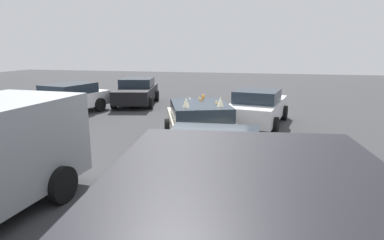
{
  "coord_description": "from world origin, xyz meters",
  "views": [
    {
      "loc": [
        -8.98,
        -1.71,
        2.95
      ],
      "look_at": [
        0.0,
        0.3,
        0.9
      ],
      "focal_mm": 30.49,
      "sensor_mm": 36.0,
      "label": 1
    }
  ],
  "objects_px": {
    "parked_sedan_near_left": "(212,172)",
    "parked_sedan_behind_right": "(137,91)",
    "parked_sedan_row_back_far": "(64,99)",
    "parked_sedan_near_right": "(257,107)",
    "art_car_decorated": "(202,127)"
  },
  "relations": [
    {
      "from": "parked_sedan_near_left",
      "to": "parked_sedan_behind_right",
      "type": "height_order",
      "value": "parked_sedan_near_left"
    },
    {
      "from": "parked_sedan_row_back_far",
      "to": "parked_sedan_near_right",
      "type": "relative_size",
      "value": 1.11
    },
    {
      "from": "art_car_decorated",
      "to": "parked_sedan_near_left",
      "type": "xyz_separation_m",
      "value": [
        -3.55,
        -0.89,
        0.03
      ]
    },
    {
      "from": "parked_sedan_near_right",
      "to": "art_car_decorated",
      "type": "bearing_deg",
      "value": 167.53
    },
    {
      "from": "parked_sedan_near_left",
      "to": "parked_sedan_near_right",
      "type": "relative_size",
      "value": 1.01
    },
    {
      "from": "parked_sedan_near_left",
      "to": "parked_sedan_row_back_far",
      "type": "distance_m",
      "value": 10.59
    },
    {
      "from": "parked_sedan_near_right",
      "to": "parked_sedan_row_back_far",
      "type": "bearing_deg",
      "value": 100.15
    },
    {
      "from": "parked_sedan_behind_right",
      "to": "parked_sedan_near_right",
      "type": "xyz_separation_m",
      "value": [
        -3.33,
        -6.34,
        -0.0
      ]
    },
    {
      "from": "parked_sedan_near_right",
      "to": "parked_sedan_behind_right",
      "type": "bearing_deg",
      "value": 72.58
    },
    {
      "from": "parked_sedan_near_left",
      "to": "parked_sedan_row_back_far",
      "type": "relative_size",
      "value": 0.91
    },
    {
      "from": "parked_sedan_near_left",
      "to": "parked_sedan_near_right",
      "type": "bearing_deg",
      "value": -8.59
    },
    {
      "from": "parked_sedan_behind_right",
      "to": "parked_sedan_row_back_far",
      "type": "bearing_deg",
      "value": -43.67
    },
    {
      "from": "parked_sedan_near_left",
      "to": "parked_sedan_near_right",
      "type": "height_order",
      "value": "parked_sedan_near_left"
    },
    {
      "from": "parked_sedan_near_right",
      "to": "parked_sedan_near_left",
      "type": "bearing_deg",
      "value": -174.69
    },
    {
      "from": "parked_sedan_near_left",
      "to": "parked_sedan_behind_right",
      "type": "relative_size",
      "value": 1.0
    }
  ]
}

